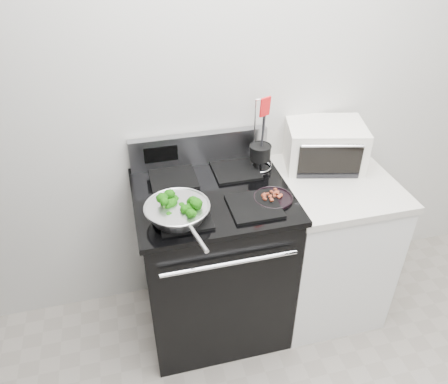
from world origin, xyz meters
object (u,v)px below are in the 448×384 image
object	(u,v)px
gas_range	(213,260)
skillet	(178,211)
utensil_holder	(260,156)
bacon_plate	(273,196)
toaster_oven	(324,145)

from	to	relation	value
gas_range	skillet	xyz separation A→B (m)	(-0.20, -0.18, 0.51)
skillet	utensil_holder	bearing A→B (deg)	22.63
bacon_plate	toaster_oven	bearing A→B (deg)	37.07
gas_range	bacon_plate	distance (m)	0.57
skillet	bacon_plate	distance (m)	0.48
utensil_holder	toaster_oven	bearing A→B (deg)	-22.41
toaster_oven	skillet	bearing A→B (deg)	-144.64
bacon_plate	toaster_oven	distance (m)	0.51
gas_range	bacon_plate	size ratio (longest dim) A/B	5.80
gas_range	utensil_holder	distance (m)	0.64
gas_range	toaster_oven	bearing A→B (deg)	14.25
gas_range	utensil_holder	size ratio (longest dim) A/B	2.75
bacon_plate	toaster_oven	world-z (taller)	toaster_oven
gas_range	skillet	distance (m)	0.58
skillet	toaster_oven	bearing A→B (deg)	9.83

